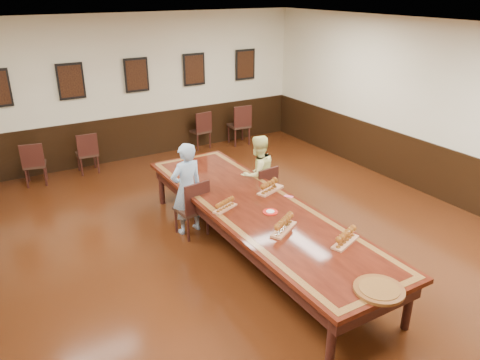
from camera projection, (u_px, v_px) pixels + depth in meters
floor at (257, 252)px, 7.08m from camera, size 8.00×10.00×0.02m
ceiling at (260, 30)px, 5.84m from camera, size 8.00×10.00×0.02m
wall_back at (137, 88)px, 10.43m from camera, size 8.00×0.02×3.20m
wall_right at (447, 114)px, 8.35m from camera, size 0.02×10.00×3.20m
chair_man at (191, 207)px, 7.42m from camera, size 0.50×0.54×0.95m
chair_woman at (261, 189)px, 8.13m from camera, size 0.47×0.50×0.89m
spare_chair_a at (34, 163)px, 9.32m from camera, size 0.50×0.53×0.90m
spare_chair_b at (87, 152)px, 9.91m from camera, size 0.44×0.47×0.89m
spare_chair_c at (200, 129)px, 11.42m from camera, size 0.48×0.51×0.92m
spare_chair_d at (239, 124)px, 11.69m from camera, size 0.51×0.55×1.01m
person_man at (187, 189)px, 7.39m from camera, size 0.60×0.43×1.51m
person_woman at (258, 174)px, 8.10m from camera, size 0.75×0.62×1.40m
pink_phone at (289, 197)px, 7.12m from camera, size 0.12×0.15×0.01m
wainscoting at (257, 223)px, 6.89m from camera, size 8.00×10.00×1.00m
conference_table at (257, 216)px, 6.84m from camera, size 1.40×5.00×0.76m
posters at (136, 75)px, 10.25m from camera, size 6.14×0.04×0.74m
flight_a at (225, 205)px, 6.70m from camera, size 0.43×0.27×0.15m
flight_b at (270, 186)px, 7.27m from camera, size 0.53×0.32×0.19m
flight_c at (284, 225)px, 6.11m from camera, size 0.52×0.39×0.19m
flight_d at (346, 238)px, 5.81m from camera, size 0.50×0.31×0.18m
red_plate_grp at (270, 212)px, 6.62m from camera, size 0.21×0.21×0.03m
carved_platter at (379, 290)px, 4.93m from camera, size 0.64×0.64×0.04m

